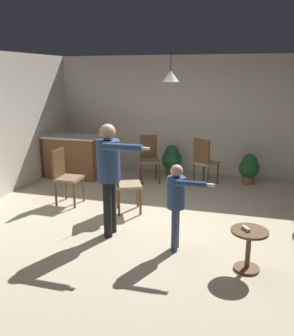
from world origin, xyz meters
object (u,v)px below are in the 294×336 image
person_child (177,198)px  potted_plant_by_wall (249,167)px  side_table_by_couch (249,245)px  spare_remote_on_table (246,229)px  dining_chair_spare (65,174)px  kitchen_counter (74,156)px  dining_chair_near_wall (124,181)px  dining_chair_centre_back (204,160)px  dining_chair_by_counter (149,157)px  person_adult (110,168)px  potted_plant_corner (172,159)px

person_child → potted_plant_by_wall: size_ratio=1.79×
side_table_by_couch → spare_remote_on_table: size_ratio=4.00×
person_child → dining_chair_spare: person_child is taller
kitchen_counter → dining_chair_near_wall: bearing=-43.3°
dining_chair_centre_back → spare_remote_on_table: dining_chair_centre_back is taller
kitchen_counter → dining_chair_by_counter: (1.73, 0.16, 0.07)m
person_adult → spare_remote_on_table: 2.01m
side_table_by_couch → potted_plant_corner: potted_plant_corner is taller
person_child → dining_chair_centre_back: bearing=178.6°
dining_chair_spare → potted_plant_by_wall: bearing=123.6°
dining_chair_by_counter → kitchen_counter: bearing=-18.3°
dining_chair_near_wall → potted_plant_corner: size_ratio=1.41×
person_adult → dining_chair_centre_back: size_ratio=1.64×
dining_chair_near_wall → person_child: bearing=21.3°
dining_chair_by_counter → potted_plant_by_wall: dining_chair_by_counter is taller
kitchen_counter → dining_chair_centre_back: (2.93, 0.17, 0.07)m
dining_chair_near_wall → dining_chair_spare: size_ratio=1.00×
person_child → spare_remote_on_table: 0.95m
dining_chair_centre_back → potted_plant_corner: 0.98m
person_adult → potted_plant_corner: person_adult is taller
dining_chair_spare → person_child: bearing=62.5°
side_table_by_couch → person_child: (-0.93, 0.27, 0.41)m
person_child → spare_remote_on_table: bearing=71.5°
person_child → dining_chair_centre_back: 2.97m
dining_chair_spare → potted_plant_by_wall: 3.84m
dining_chair_near_wall → spare_remote_on_table: bearing=31.3°
potted_plant_by_wall → potted_plant_corner: bearing=173.4°
person_child → person_adult: bearing=-102.1°
person_child → potted_plant_corner: 3.60m
dining_chair_centre_back → dining_chair_spare: (-2.29, -1.77, 0.00)m
side_table_by_couch → spare_remote_on_table: (-0.04, -0.01, 0.21)m
kitchen_counter → spare_remote_on_table: kitchen_counter is taller
kitchen_counter → side_table_by_couch: bearing=-38.5°
potted_plant_corner → dining_chair_by_counter: bearing=-125.0°
side_table_by_couch → dining_chair_spare: dining_chair_spare is taller
side_table_by_couch → dining_chair_centre_back: (-0.91, 3.23, 0.22)m
person_child → potted_plant_corner: bearing=-168.4°
person_child → dining_chair_near_wall: person_child is taller
kitchen_counter → dining_chair_centre_back: 2.93m
dining_chair_centre_back → potted_plant_by_wall: size_ratio=1.52×
kitchen_counter → dining_chair_centre_back: dining_chair_centre_back is taller
person_adult → person_child: bearing=79.5°
side_table_by_couch → dining_chair_spare: 3.53m
spare_remote_on_table → dining_chair_by_counter: bearing=122.6°
person_adult → potted_plant_corner: 3.37m
dining_chair_by_counter → potted_plant_by_wall: size_ratio=1.52×
side_table_by_couch → person_adult: size_ratio=0.32×
side_table_by_couch → person_adult: person_adult is taller
person_child → dining_chair_by_counter: bearing=-159.2°
kitchen_counter → dining_chair_centre_back: size_ratio=1.26×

